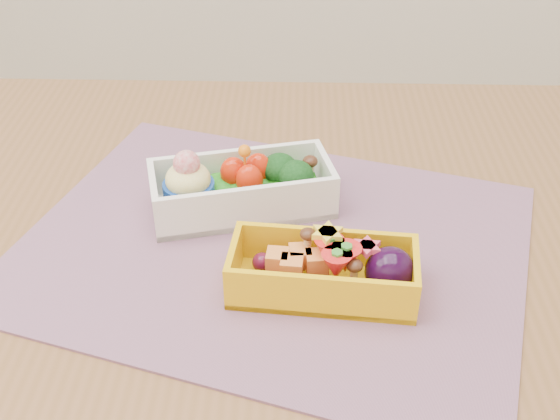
{
  "coord_description": "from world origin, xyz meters",
  "views": [
    {
      "loc": [
        0.06,
        -0.51,
        1.18
      ],
      "look_at": [
        0.05,
        0.03,
        0.79
      ],
      "focal_mm": 45.01,
      "sensor_mm": 36.0,
      "label": 1
    }
  ],
  "objects_px": {
    "placemat": "(272,245)",
    "bento_yellow": "(327,270)",
    "table": "(232,335)",
    "bento_white": "(241,188)"
  },
  "relations": [
    {
      "from": "placemat",
      "to": "bento_white",
      "type": "xyz_separation_m",
      "value": [
        -0.03,
        0.06,
        0.03
      ]
    },
    {
      "from": "placemat",
      "to": "bento_yellow",
      "type": "distance_m",
      "value": 0.09
    },
    {
      "from": "placemat",
      "to": "bento_yellow",
      "type": "bearing_deg",
      "value": -52.29
    },
    {
      "from": "table",
      "to": "bento_yellow",
      "type": "relative_size",
      "value": 7.05
    },
    {
      "from": "bento_white",
      "to": "bento_yellow",
      "type": "relative_size",
      "value": 1.17
    },
    {
      "from": "table",
      "to": "bento_yellow",
      "type": "height_order",
      "value": "bento_yellow"
    },
    {
      "from": "placemat",
      "to": "bento_white",
      "type": "distance_m",
      "value": 0.07
    },
    {
      "from": "bento_white",
      "to": "table",
      "type": "bearing_deg",
      "value": -109.09
    },
    {
      "from": "table",
      "to": "bento_white",
      "type": "xyz_separation_m",
      "value": [
        0.01,
        0.08,
        0.13
      ]
    },
    {
      "from": "bento_white",
      "to": "bento_yellow",
      "type": "bearing_deg",
      "value": -70.2
    }
  ]
}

